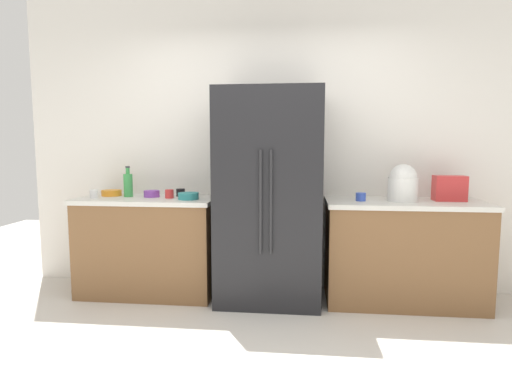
# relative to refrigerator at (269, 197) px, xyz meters

# --- Properties ---
(ground_plane) EXTENTS (9.57, 9.57, 0.00)m
(ground_plane) POSITION_rel_refrigerator_xyz_m (-0.04, -1.25, -0.93)
(ground_plane) COLOR beige
(kitchen_back_panel) EXTENTS (4.78, 0.10, 3.04)m
(kitchen_back_panel) POSITION_rel_refrigerator_xyz_m (-0.04, 0.42, 0.59)
(kitchen_back_panel) COLOR silver
(kitchen_back_panel) RESTS_ON ground_plane
(counter_left) EXTENTS (1.27, 0.64, 0.91)m
(counter_left) POSITION_rel_refrigerator_xyz_m (-1.13, 0.05, -0.48)
(counter_left) COLOR brown
(counter_left) RESTS_ON ground_plane
(counter_right) EXTENTS (1.35, 0.64, 0.91)m
(counter_right) POSITION_rel_refrigerator_xyz_m (1.18, 0.05, -0.48)
(counter_right) COLOR brown
(counter_right) RESTS_ON ground_plane
(refrigerator) EXTENTS (0.91, 0.72, 1.87)m
(refrigerator) POSITION_rel_refrigerator_xyz_m (0.00, 0.00, 0.00)
(refrigerator) COLOR black
(refrigerator) RESTS_ON ground_plane
(toaster) EXTENTS (0.26, 0.14, 0.22)m
(toaster) POSITION_rel_refrigerator_xyz_m (1.56, 0.11, 0.08)
(toaster) COLOR red
(toaster) RESTS_ON counter_right
(rice_cooker) EXTENTS (0.25, 0.25, 0.32)m
(rice_cooker) POSITION_rel_refrigerator_xyz_m (1.15, 0.02, 0.13)
(rice_cooker) COLOR white
(rice_cooker) RESTS_ON counter_right
(bottle_a) EXTENTS (0.08, 0.08, 0.29)m
(bottle_a) POSITION_rel_refrigerator_xyz_m (-1.34, 0.08, 0.09)
(bottle_a) COLOR green
(bottle_a) RESTS_ON counter_left
(cup_a) EXTENTS (0.09, 0.09, 0.07)m
(cup_a) POSITION_rel_refrigerator_xyz_m (0.80, 0.02, 0.01)
(cup_a) COLOR blue
(cup_a) RESTS_ON counter_right
(cup_b) EXTENTS (0.08, 0.08, 0.08)m
(cup_b) POSITION_rel_refrigerator_xyz_m (-0.92, 0.02, 0.01)
(cup_b) COLOR red
(cup_b) RESTS_ON counter_left
(cup_c) EXTENTS (0.08, 0.08, 0.07)m
(cup_c) POSITION_rel_refrigerator_xyz_m (-0.86, 0.17, 0.01)
(cup_c) COLOR black
(cup_c) RESTS_ON counter_left
(cup_d) EXTENTS (0.07, 0.07, 0.08)m
(cup_d) POSITION_rel_refrigerator_xyz_m (-1.61, -0.05, 0.01)
(cup_d) COLOR white
(cup_d) RESTS_ON counter_left
(bowl_a) EXTENTS (0.19, 0.19, 0.05)m
(bowl_a) POSITION_rel_refrigerator_xyz_m (-1.53, 0.14, 0.00)
(bowl_a) COLOR orange
(bowl_a) RESTS_ON counter_left
(bowl_b) EXTENTS (0.18, 0.18, 0.06)m
(bowl_b) POSITION_rel_refrigerator_xyz_m (-0.72, -0.04, 0.00)
(bowl_b) COLOR teal
(bowl_b) RESTS_ON counter_left
(bowl_c) EXTENTS (0.15, 0.15, 0.06)m
(bowl_c) POSITION_rel_refrigerator_xyz_m (-1.11, 0.09, 0.00)
(bowl_c) COLOR purple
(bowl_c) RESTS_ON counter_left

